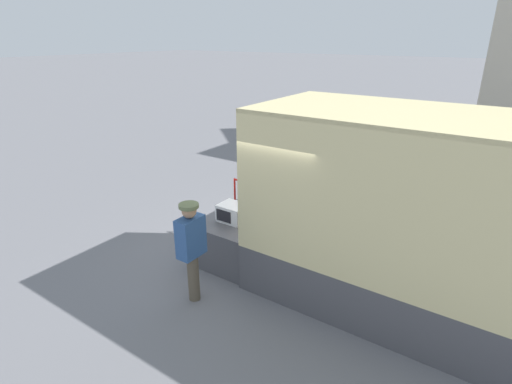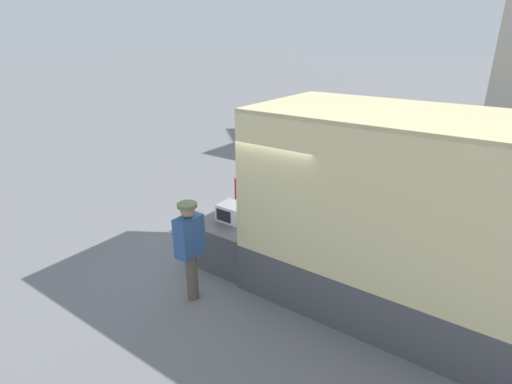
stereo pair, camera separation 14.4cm
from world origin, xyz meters
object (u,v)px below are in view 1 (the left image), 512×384
box_truck (501,278)px  microwave (233,213)px  portable_generator (257,196)px  worker_person (191,243)px

box_truck → microwave: bearing=-174.0°
portable_generator → microwave: bearing=-89.2°
microwave → portable_generator: portable_generator is taller
microwave → worker_person: (0.21, -1.31, 0.04)m
microwave → worker_person: size_ratio=0.30×
box_truck → microwave: (-4.15, -0.43, 0.05)m
portable_generator → box_truck: bearing=-4.8°
box_truck → portable_generator: 4.18m
worker_person → portable_generator: bearing=96.0°
box_truck → portable_generator: (-4.16, 0.35, 0.11)m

